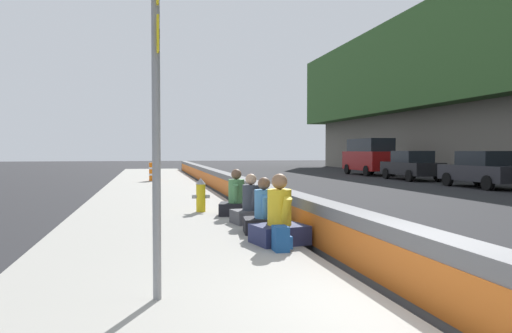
{
  "coord_description": "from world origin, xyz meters",
  "views": [
    {
      "loc": [
        -4.53,
        2.98,
        1.74
      ],
      "look_at": [
        8.26,
        0.22,
        1.32
      ],
      "focal_mm": 35.3,
      "sensor_mm": 36.0,
      "label": 1
    }
  ],
  "objects_px": {
    "seated_person_middle": "(264,215)",
    "parked_car_far": "(369,156)",
    "backpack": "(281,239)",
    "construction_barrel": "(154,172)",
    "route_sign_post": "(156,106)",
    "seated_person_rear": "(251,208)",
    "seated_person_far": "(236,201)",
    "seated_person_foreground": "(279,222)",
    "parked_car_midline": "(411,165)",
    "fire_hydrant": "(201,195)",
    "parked_car_fourth": "(483,169)"
  },
  "relations": [
    {
      "from": "route_sign_post",
      "to": "fire_hydrant",
      "type": "bearing_deg",
      "value": -9.36
    },
    {
      "from": "seated_person_far",
      "to": "parked_car_midline",
      "type": "xyz_separation_m",
      "value": [
        14.56,
        -12.92,
        0.37
      ]
    },
    {
      "from": "seated_person_rear",
      "to": "seated_person_far",
      "type": "xyz_separation_m",
      "value": [
        1.42,
        0.08,
        0.02
      ]
    },
    {
      "from": "seated_person_middle",
      "to": "route_sign_post",
      "type": "bearing_deg",
      "value": 152.23
    },
    {
      "from": "seated_person_middle",
      "to": "parked_car_far",
      "type": "bearing_deg",
      "value": -29.15
    },
    {
      "from": "route_sign_post",
      "to": "parked_car_far",
      "type": "height_order",
      "value": "route_sign_post"
    },
    {
      "from": "seated_person_rear",
      "to": "seated_person_far",
      "type": "bearing_deg",
      "value": 3.09
    },
    {
      "from": "seated_person_far",
      "to": "parked_car_far",
      "type": "height_order",
      "value": "parked_car_far"
    },
    {
      "from": "route_sign_post",
      "to": "parked_car_fourth",
      "type": "distance_m",
      "value": 21.31
    },
    {
      "from": "seated_person_far",
      "to": "parked_car_midline",
      "type": "bearing_deg",
      "value": -41.59
    },
    {
      "from": "backpack",
      "to": "parked_car_fourth",
      "type": "xyz_separation_m",
      "value": [
        12.81,
        -13.11,
        0.53
      ]
    },
    {
      "from": "backpack",
      "to": "parked_car_far",
      "type": "distance_m",
      "value": 28.47
    },
    {
      "from": "route_sign_post",
      "to": "seated_person_far",
      "type": "distance_m",
      "value": 7.22
    },
    {
      "from": "seated_person_rear",
      "to": "seated_person_far",
      "type": "height_order",
      "value": "seated_person_far"
    },
    {
      "from": "route_sign_post",
      "to": "seated_person_middle",
      "type": "distance_m",
      "value": 4.83
    },
    {
      "from": "parked_car_fourth",
      "to": "parked_car_far",
      "type": "distance_m",
      "value": 12.41
    },
    {
      "from": "backpack",
      "to": "construction_barrel",
      "type": "bearing_deg",
      "value": 5.14
    },
    {
      "from": "construction_barrel",
      "to": "parked_car_far",
      "type": "distance_m",
      "value": 16.08
    },
    {
      "from": "construction_barrel",
      "to": "parked_car_far",
      "type": "xyz_separation_m",
      "value": [
        5.92,
        -14.93,
        0.73
      ]
    },
    {
      "from": "parked_car_midline",
      "to": "parked_car_far",
      "type": "relative_size",
      "value": 0.89
    },
    {
      "from": "parked_car_midline",
      "to": "backpack",
      "type": "bearing_deg",
      "value": 145.73
    },
    {
      "from": "seated_person_foreground",
      "to": "construction_barrel",
      "type": "xyz_separation_m",
      "value": [
        18.65,
        1.87,
        0.1
      ]
    },
    {
      "from": "fire_hydrant",
      "to": "seated_person_far",
      "type": "relative_size",
      "value": 0.77
    },
    {
      "from": "seated_person_foreground",
      "to": "seated_person_rear",
      "type": "relative_size",
      "value": 1.1
    },
    {
      "from": "route_sign_post",
      "to": "backpack",
      "type": "height_order",
      "value": "route_sign_post"
    },
    {
      "from": "seated_person_rear",
      "to": "parked_car_fourth",
      "type": "bearing_deg",
      "value": -53.16
    },
    {
      "from": "route_sign_post",
      "to": "seated_person_foreground",
      "type": "bearing_deg",
      "value": -36.56
    },
    {
      "from": "parked_car_midline",
      "to": "parked_car_far",
      "type": "distance_m",
      "value": 6.17
    },
    {
      "from": "route_sign_post",
      "to": "fire_hydrant",
      "type": "xyz_separation_m",
      "value": [
        7.58,
        -1.25,
        -1.62
      ]
    },
    {
      "from": "seated_person_rear",
      "to": "fire_hydrant",
      "type": "bearing_deg",
      "value": 20.58
    },
    {
      "from": "route_sign_post",
      "to": "parked_car_far",
      "type": "bearing_deg",
      "value": -28.95
    },
    {
      "from": "construction_barrel",
      "to": "parked_car_midline",
      "type": "height_order",
      "value": "parked_car_midline"
    },
    {
      "from": "seated_person_foreground",
      "to": "fire_hydrant",
      "type": "bearing_deg",
      "value": 10.21
    },
    {
      "from": "seated_person_middle",
      "to": "parked_car_midline",
      "type": "distance_m",
      "value": 21.54
    },
    {
      "from": "seated_person_foreground",
      "to": "parked_car_midline",
      "type": "xyz_separation_m",
      "value": [
        18.43,
        -12.85,
        0.35
      ]
    },
    {
      "from": "fire_hydrant",
      "to": "seated_person_middle",
      "type": "xyz_separation_m",
      "value": [
        -3.6,
        -0.85,
        -0.11
      ]
    },
    {
      "from": "route_sign_post",
      "to": "seated_person_far",
      "type": "relative_size",
      "value": 3.16
    },
    {
      "from": "seated_person_middle",
      "to": "backpack",
      "type": "bearing_deg",
      "value": 175.73
    },
    {
      "from": "seated_person_middle",
      "to": "seated_person_foreground",
      "type": "bearing_deg",
      "value": -179.78
    },
    {
      "from": "fire_hydrant",
      "to": "seated_person_far",
      "type": "height_order",
      "value": "seated_person_far"
    },
    {
      "from": "seated_person_foreground",
      "to": "construction_barrel",
      "type": "bearing_deg",
      "value": 5.74
    },
    {
      "from": "backpack",
      "to": "parked_car_midline",
      "type": "height_order",
      "value": "parked_car_midline"
    },
    {
      "from": "seated_person_foreground",
      "to": "parked_car_midline",
      "type": "relative_size",
      "value": 0.27
    },
    {
      "from": "seated_person_foreground",
      "to": "parked_car_far",
      "type": "bearing_deg",
      "value": -27.99
    },
    {
      "from": "backpack",
      "to": "seated_person_rear",
      "type": "bearing_deg",
      "value": -2.67
    },
    {
      "from": "route_sign_post",
      "to": "seated_person_foreground",
      "type": "distance_m",
      "value": 3.92
    },
    {
      "from": "seated_person_rear",
      "to": "parked_car_far",
      "type": "xyz_separation_m",
      "value": [
        22.12,
        -13.05,
        0.87
      ]
    },
    {
      "from": "parked_car_fourth",
      "to": "construction_barrel",
      "type": "bearing_deg",
      "value": 66.42
    },
    {
      "from": "fire_hydrant",
      "to": "seated_person_foreground",
      "type": "distance_m",
      "value": 4.82
    },
    {
      "from": "seated_person_middle",
      "to": "parked_car_midline",
      "type": "bearing_deg",
      "value": -36.65
    }
  ]
}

